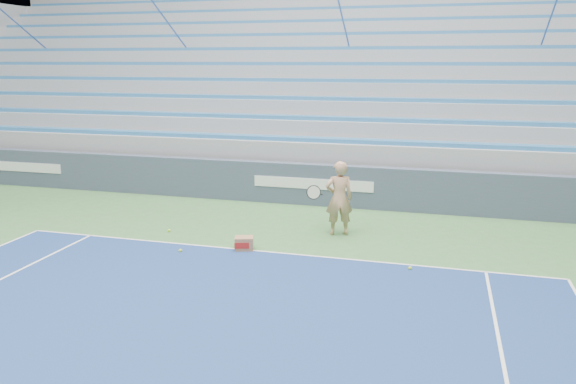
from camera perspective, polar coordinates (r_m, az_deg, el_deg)
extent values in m
cube|color=white|center=(11.30, -1.91, -6.10)|extent=(10.97, 0.05, 0.00)
cube|color=#3B465A|center=(14.88, 2.64, 0.77)|extent=(30.00, 0.30, 1.10)
cube|color=white|center=(18.84, -25.27, 2.30)|extent=(2.60, 0.02, 0.28)
cube|color=white|center=(14.72, 2.50, 0.83)|extent=(3.20, 0.02, 0.28)
cube|color=#92959A|center=(19.27, 5.64, 3.57)|extent=(30.00, 8.50, 1.10)
cube|color=#92959A|center=(19.15, 5.70, 5.93)|extent=(30.00, 8.50, 0.50)
cube|color=teal|center=(15.34, 3.24, 5.33)|extent=(29.60, 0.42, 0.11)
cube|color=#92959A|center=(19.51, 5.94, 7.54)|extent=(30.00, 7.65, 0.50)
cube|color=teal|center=(16.10, 3.91, 7.49)|extent=(29.60, 0.42, 0.11)
cube|color=#92959A|center=(19.89, 6.18, 9.09)|extent=(30.00, 6.80, 0.50)
cube|color=teal|center=(16.89, 4.52, 9.44)|extent=(29.60, 0.42, 0.11)
cube|color=#92959A|center=(20.28, 6.42, 10.57)|extent=(30.00, 5.95, 0.50)
cube|color=teal|center=(17.70, 5.09, 11.22)|extent=(29.60, 0.42, 0.11)
cube|color=#92959A|center=(20.68, 6.64, 12.00)|extent=(30.00, 5.10, 0.50)
cube|color=teal|center=(18.53, 5.60, 12.84)|extent=(29.60, 0.42, 0.11)
cube|color=#92959A|center=(21.10, 6.86, 13.38)|extent=(30.00, 4.25, 0.50)
cube|color=teal|center=(19.37, 6.08, 14.32)|extent=(29.60, 0.42, 0.11)
cube|color=#92959A|center=(21.53, 7.08, 14.70)|extent=(30.00, 3.40, 0.50)
cube|color=teal|center=(20.23, 6.53, 15.68)|extent=(29.60, 0.42, 0.11)
cube|color=#92959A|center=(21.97, 7.29, 15.97)|extent=(30.00, 2.55, 0.50)
cube|color=teal|center=(21.10, 6.94, 16.92)|extent=(29.60, 0.42, 0.11)
cube|color=#92959A|center=(22.42, 7.49, 17.18)|extent=(30.00, 1.70, 0.50)
cube|color=teal|center=(21.97, 7.33, 18.07)|extent=(29.60, 0.42, 0.11)
cube|color=#92959A|center=(22.88, 7.68, 18.35)|extent=(30.00, 0.85, 0.50)
cube|color=#92959A|center=(23.50, 7.76, 12.83)|extent=(31.00, 0.40, 7.30)
cylinder|color=#2D559F|center=(24.13, -24.44, 14.08)|extent=(0.05, 8.53, 5.04)
cylinder|color=#2D559F|center=(20.88, -11.15, 15.29)|extent=(0.05, 8.53, 5.04)
cylinder|color=#2D559F|center=(19.02, 5.93, 15.69)|extent=(0.05, 8.53, 5.04)
cylinder|color=#2D559F|center=(18.96, 24.73, 14.61)|extent=(0.05, 8.53, 5.04)
imported|color=tan|center=(12.27, 5.21, -0.64)|extent=(0.70, 0.57, 1.65)
cylinder|color=black|center=(12.07, 3.37, -0.23)|extent=(0.12, 0.27, 0.08)
cylinder|color=beige|center=(11.80, 2.62, -0.03)|extent=(0.29, 0.16, 0.28)
torus|color=black|center=(11.80, 2.62, -0.03)|extent=(0.31, 0.18, 0.30)
cube|color=#986B49|center=(11.44, -4.48, -5.24)|extent=(0.43, 0.38, 0.28)
cube|color=#B21E19|center=(11.31, -4.73, -5.46)|extent=(0.28, 0.10, 0.12)
sphere|color=#C7F231|center=(11.60, -4.11, -5.50)|extent=(0.07, 0.07, 0.07)
sphere|color=#C7F231|center=(10.63, 12.29, -7.56)|extent=(0.07, 0.07, 0.07)
sphere|color=#C7F231|center=(12.88, -12.00, -3.86)|extent=(0.07, 0.07, 0.07)
sphere|color=#C7F231|center=(11.51, -10.88, -5.86)|extent=(0.07, 0.07, 0.07)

